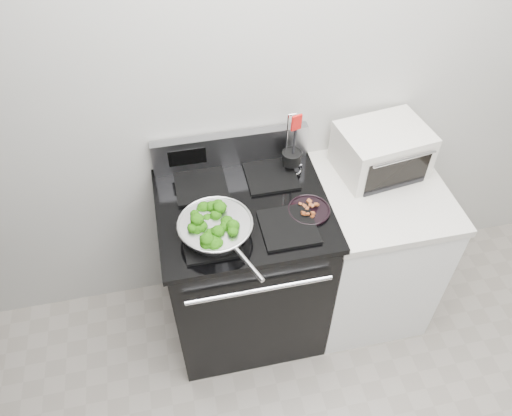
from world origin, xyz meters
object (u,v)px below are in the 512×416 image
object	(u,v)px
gas_range	(245,267)
skillet	(216,228)
bacon_plate	(309,209)
utensil_holder	(291,160)
toaster_oven	(382,150)

from	to	relation	value
gas_range	skillet	size ratio (longest dim) A/B	2.30
gas_range	skillet	world-z (taller)	gas_range
bacon_plate	utensil_holder	world-z (taller)	utensil_holder
skillet	toaster_oven	world-z (taller)	toaster_oven
gas_range	toaster_oven	world-z (taller)	toaster_oven
skillet	toaster_oven	xyz separation A→B (m)	(0.86, 0.29, 0.04)
gas_range	bacon_plate	size ratio (longest dim) A/B	5.87
skillet	toaster_oven	distance (m)	0.91
gas_range	utensil_holder	xyz separation A→B (m)	(0.28, 0.19, 0.52)
toaster_oven	bacon_plate	bearing A→B (deg)	-159.06
bacon_plate	utensil_holder	xyz separation A→B (m)	(-0.01, 0.29, 0.04)
skillet	utensil_holder	size ratio (longest dim) A/B	1.48
bacon_plate	toaster_oven	world-z (taller)	toaster_oven
toaster_oven	gas_range	bearing A→B (deg)	-176.76
utensil_holder	gas_range	bearing A→B (deg)	-159.05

